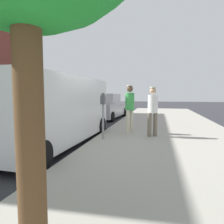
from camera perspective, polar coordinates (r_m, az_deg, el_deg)
name	(u,v)px	position (r m, az deg, el deg)	size (l,w,h in m)	color
ground_plane	(55,147)	(6.66, -15.67, -9.32)	(80.00, 80.00, 0.00)	#2D2D33
sidewalk_slab	(172,151)	(5.89, 16.43, -10.47)	(5.00, 32.00, 0.15)	#9E998E
parking_meter_near	(103,108)	(6.67, -2.51, 1.17)	(0.14, 0.18, 1.52)	gray
parking_meter_far	(127,102)	(11.98, 4.31, 2.87)	(0.14, 0.18, 1.52)	gray
pedestrian_in_white	(153,108)	(7.24, 11.25, 1.07)	(0.34, 0.34, 1.72)	#726656
pedestrian_in_green	(130,105)	(7.79, 4.96, 1.85)	(0.34, 0.34, 1.81)	beige
parked_van	(52,109)	(6.70, -16.34, 0.76)	(2.31, 5.28, 2.15)	white
parked_sedan_ahead	(106,107)	(13.76, -1.65, 1.36)	(2.17, 4.50, 1.65)	#BCBCC1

